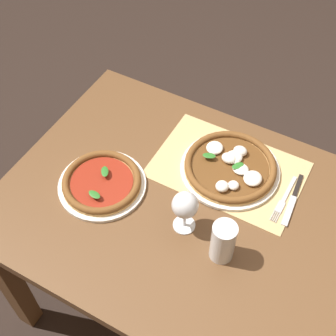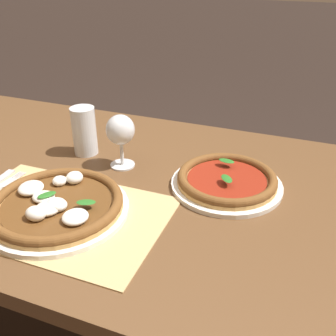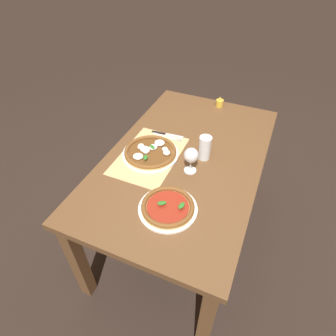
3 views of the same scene
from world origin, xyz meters
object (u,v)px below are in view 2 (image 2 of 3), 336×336
Objects in this scene: wine_glass at (121,132)px; pint_glass at (84,132)px; pizza_near at (57,205)px; pizza_far at (227,181)px.

pint_glass is at bearing 166.13° from wine_glass.
pizza_far is at bearing 37.15° from pizza_near.
pint_glass reaches higher than pizza_far.
pint_glass reaches higher than pizza_near.
pint_glass is at bearing 109.25° from pizza_near.
pizza_near is at bearing -70.75° from pint_glass.
wine_glass is (0.04, 0.26, 0.08)m from pizza_near.
pint_glass is (-0.45, 0.04, 0.05)m from pizza_far.
pizza_far is 0.45m from pint_glass.
pizza_near is at bearing -142.85° from pizza_far.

